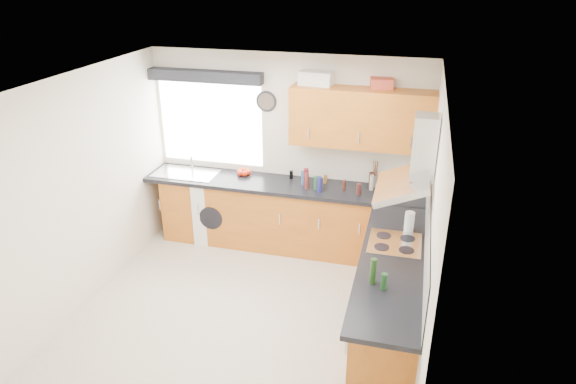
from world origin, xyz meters
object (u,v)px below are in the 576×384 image
(oven, at_px, (391,284))
(extractor_hood, at_px, (414,165))
(washing_machine, at_px, (219,208))
(upper_cabinets, at_px, (362,118))

(oven, bearing_deg, extractor_hood, -0.00)
(oven, relative_size, washing_machine, 0.98)
(oven, distance_m, extractor_hood, 1.35)
(extractor_hood, relative_size, upper_cabinets, 0.46)
(oven, distance_m, upper_cabinets, 1.99)
(washing_machine, bearing_deg, upper_cabinets, -4.98)
(oven, bearing_deg, upper_cabinets, 112.54)
(upper_cabinets, distance_m, washing_machine, 2.29)
(oven, distance_m, washing_machine, 2.68)
(extractor_hood, distance_m, washing_machine, 3.08)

